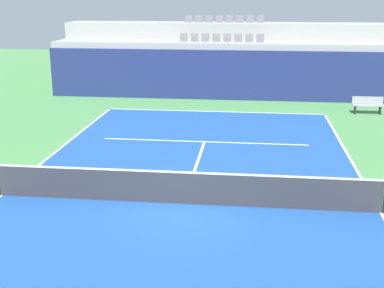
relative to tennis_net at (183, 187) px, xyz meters
The scene contains 14 objects.
ground_plane 0.51m from the tennis_net, ahead, with size 80.00×80.00×0.00m, color #4C8C4C.
court_surface 0.50m from the tennis_net, ahead, with size 11.00×24.00×0.01m, color #1E4C99.
baseline_far 11.96m from the tennis_net, 90.00° to the left, with size 11.00×0.10×0.00m, color white.
sideline_left 5.47m from the tennis_net, behind, with size 0.10×24.00×0.00m, color white.
sideline_right 5.47m from the tennis_net, ahead, with size 0.10×24.00×0.00m, color white.
service_line_far 6.42m from the tennis_net, 90.00° to the left, with size 8.26×0.10×0.00m, color white.
centre_service_line 3.24m from the tennis_net, 90.00° to the left, with size 0.10×6.40×0.00m, color white.
back_wall 15.18m from the tennis_net, 90.00° to the left, with size 19.44×0.30×2.75m, color navy.
stands_tier_lower 16.54m from the tennis_net, 90.00° to the left, with size 19.44×2.40×3.09m, color #9E9E99.
stands_tier_upper 18.97m from the tennis_net, 90.00° to the left, with size 19.44×2.40×4.04m, color #9E9E99.
seating_row_lower 16.82m from the tennis_net, 90.00° to the left, with size 4.85×0.44×0.44m.
seating_row_upper 19.35m from the tennis_net, 90.00° to the left, with size 4.85×0.44×0.44m.
tennis_net is the anchor object (origin of this frame).
player_bench 14.53m from the tennis_net, 58.62° to the left, with size 1.50×0.40×0.85m.
Camera 1 is at (1.84, -13.39, 5.75)m, focal length 48.01 mm.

